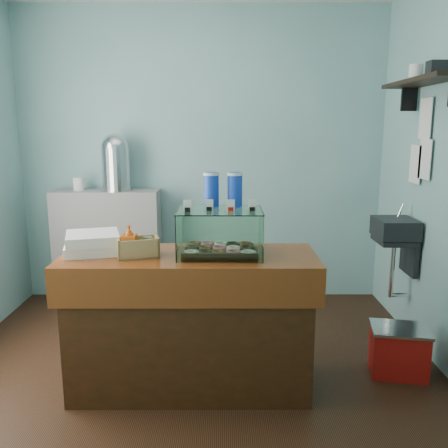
{
  "coord_description": "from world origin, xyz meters",
  "views": [
    {
      "loc": [
        0.21,
        -3.12,
        1.68
      ],
      "look_at": [
        0.22,
        -0.15,
        1.08
      ],
      "focal_mm": 38.0,
      "sensor_mm": 36.0,
      "label": 1
    }
  ],
  "objects_px": {
    "counter": "(190,321)",
    "display_case": "(221,229)",
    "coffee_urn": "(116,161)",
    "red_cooler": "(399,351)"
  },
  "relations": [
    {
      "from": "red_cooler",
      "to": "counter",
      "type": "bearing_deg",
      "value": -163.36
    },
    {
      "from": "display_case",
      "to": "coffee_urn",
      "type": "distance_m",
      "value": 1.84
    },
    {
      "from": "coffee_urn",
      "to": "display_case",
      "type": "bearing_deg",
      "value": -57.17
    },
    {
      "from": "display_case",
      "to": "red_cooler",
      "type": "xyz_separation_m",
      "value": [
        1.23,
        0.12,
        -0.89
      ]
    },
    {
      "from": "coffee_urn",
      "to": "red_cooler",
      "type": "distance_m",
      "value": 2.89
    },
    {
      "from": "red_cooler",
      "to": "coffee_urn",
      "type": "bearing_deg",
      "value": 157.88
    },
    {
      "from": "counter",
      "to": "red_cooler",
      "type": "height_order",
      "value": "counter"
    },
    {
      "from": "counter",
      "to": "display_case",
      "type": "bearing_deg",
      "value": 10.76
    },
    {
      "from": "display_case",
      "to": "red_cooler",
      "type": "distance_m",
      "value": 1.52
    },
    {
      "from": "display_case",
      "to": "coffee_urn",
      "type": "bearing_deg",
      "value": 123.36
    }
  ]
}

